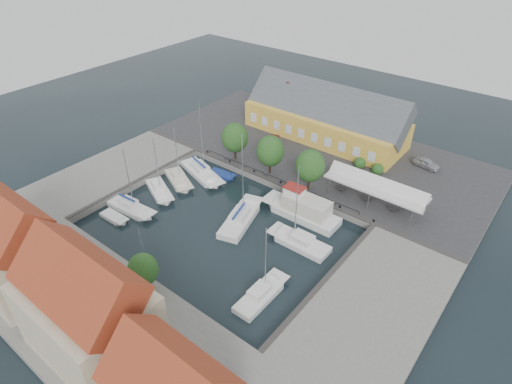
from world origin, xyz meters
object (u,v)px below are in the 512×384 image
warehouse (323,117)px  center_sailboat (241,219)px  west_boat_d (131,209)px  east_boat_a (300,243)px  tent_canopy (376,187)px  launch_sw (114,218)px  west_boat_c (160,191)px  trawler (303,210)px  west_boat_a (201,173)px  car_silver (427,163)px  east_boat_c (261,296)px  west_boat_b (179,180)px  car_red (272,142)px  launch_nw (222,175)px

warehouse → center_sailboat: center_sailboat is taller
west_boat_d → east_boat_a: bearing=20.8°
warehouse → west_boat_d: size_ratio=2.68×
warehouse → tent_canopy: 21.63m
warehouse → launch_sw: warehouse is taller
center_sailboat → west_boat_c: 14.00m
warehouse → west_boat_d: bearing=-105.5°
trawler → west_boat_a: (-18.48, -0.78, -0.75)m
trawler → west_boat_c: size_ratio=1.16×
west_boat_c → launch_sw: (-0.03, -8.04, -0.17)m
center_sailboat → west_boat_d: bearing=-151.0°
warehouse → center_sailboat: 28.02m
west_boat_d → car_silver: bearing=51.0°
trawler → launch_sw: bearing=-140.5°
east_boat_c → launch_sw: bearing=-176.8°
car_silver → west_boat_b: bearing=140.3°
east_boat_a → tent_canopy: bearing=73.4°
car_silver → center_sailboat: (-14.91, -27.70, -1.36)m
west_boat_a → west_boat_c: west_boat_a is taller
car_red → east_boat_a: (17.33, -17.48, -1.47)m
center_sailboat → west_boat_d: size_ratio=1.24×
center_sailboat → launch_sw: bearing=-143.6°
car_silver → east_boat_a: east_boat_a is taller
west_boat_a → launch_nw: 3.21m
car_red → east_boat_c: east_boat_c is taller
warehouse → west_boat_a: west_boat_a is taller
center_sailboat → trawler: 8.53m
warehouse → tent_canopy: bearing=-39.9°
center_sailboat → west_boat_a: size_ratio=1.01×
west_boat_a → launch_sw: (-1.32, -15.54, -0.18)m
west_boat_c → warehouse: bearing=71.6°
tent_canopy → center_sailboat: (-12.62, -13.58, -3.32)m
car_silver → west_boat_a: bearing=137.2°
west_boat_c → west_boat_d: bearing=-88.1°
warehouse → east_boat_c: size_ratio=2.91×
east_boat_a → west_boat_d: bearing=-159.2°
trawler → center_sailboat: bearing=-134.2°
warehouse → trawler: 23.78m
tent_canopy → trawler: 10.38m
east_boat_a → west_boat_a: bearing=168.6°
warehouse → west_boat_b: warehouse is taller
east_boat_c → west_boat_a: bearing=148.2°
warehouse → east_boat_c: bearing=-68.5°
car_silver → trawler: 23.40m
trawler → west_boat_b: size_ratio=1.15×
east_boat_c → west_boat_c: bearing=164.5°
east_boat_c → launch_nw: bearing=141.7°
east_boat_a → launch_sw: 25.34m
car_silver → west_boat_c: size_ratio=0.43×
warehouse → tent_canopy: warehouse is taller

